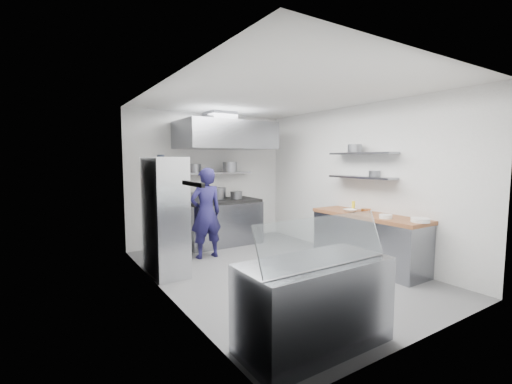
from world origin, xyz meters
TOP-DOWN VIEW (x-y plane):
  - floor at (0.00, 0.00)m, footprint 5.00×5.00m
  - ceiling at (0.00, 0.00)m, footprint 5.00×5.00m
  - wall_back at (0.00, 2.50)m, footprint 3.60×2.80m
  - wall_front at (0.00, -2.50)m, footprint 3.60×2.80m
  - wall_left at (-1.80, 0.00)m, footprint 2.80×5.00m
  - wall_right at (1.80, 0.00)m, footprint 2.80×5.00m
  - gas_range at (0.10, 2.10)m, footprint 1.60×0.80m
  - cooktop at (0.10, 2.10)m, footprint 1.57×0.78m
  - stock_pot_left at (-0.49, 2.01)m, footprint 0.28×0.28m
  - stock_pot_mid at (0.11, 2.33)m, footprint 0.37×0.37m
  - stock_pot_right at (0.45, 2.09)m, footprint 0.26×0.26m
  - over_range_shelf at (0.10, 2.34)m, footprint 1.60×0.30m
  - shelf_pot_a at (-0.33, 2.54)m, footprint 0.28×0.28m
  - shelf_pot_b at (0.31, 2.12)m, footprint 0.30×0.30m
  - extractor_hood at (0.10, 1.93)m, footprint 1.90×1.15m
  - hood_duct at (0.10, 2.15)m, footprint 0.55×0.55m
  - red_firebox at (-1.25, 2.44)m, footprint 0.22×0.10m
  - chef at (-0.61, 1.35)m, footprint 0.61×0.41m
  - wire_rack at (-1.53, 0.86)m, footprint 0.50×0.90m
  - rack_bin_a at (-1.53, 1.03)m, footprint 0.15×0.19m
  - rack_bin_b at (-1.53, 1.50)m, footprint 0.15×0.19m
  - rack_jar at (-1.48, 1.17)m, footprint 0.12×0.12m
  - knife_strip at (-1.78, -0.90)m, footprint 0.04×0.55m
  - prep_counter_base at (1.48, -0.60)m, footprint 0.62×2.00m
  - prep_counter_top at (1.48, -0.60)m, footprint 0.65×2.04m
  - plate_stack_a at (1.49, -1.52)m, footprint 0.27×0.27m
  - plate_stack_b at (1.35, -1.04)m, footprint 0.20×0.20m
  - copper_pan at (1.62, -0.44)m, footprint 0.17×0.17m
  - squeeze_bottle at (1.50, -0.26)m, footprint 0.06×0.06m
  - mixing_bowl at (1.37, -0.30)m, footprint 0.24×0.24m
  - wall_shelf_lower at (1.64, -0.30)m, footprint 0.30×1.30m
  - wall_shelf_upper at (1.64, -0.30)m, footprint 0.30×1.30m
  - shelf_pot_c at (1.75, -0.48)m, footprint 0.19×0.19m
  - shelf_pot_d at (1.61, -0.16)m, footprint 0.25×0.25m
  - display_case at (-1.00, -2.00)m, footprint 1.50×0.70m
  - display_glass at (-1.00, -2.12)m, footprint 1.47×0.19m

SIDE VIEW (x-z plane):
  - floor at x=0.00m, z-range 0.00..0.00m
  - prep_counter_base at x=1.48m, z-range 0.00..0.84m
  - display_case at x=-1.00m, z-range 0.00..0.85m
  - gas_range at x=0.10m, z-range 0.00..0.90m
  - rack_bin_a at x=-1.53m, z-range 0.72..0.88m
  - chef at x=-0.61m, z-range 0.00..1.66m
  - prep_counter_top at x=1.48m, z-range 0.84..0.90m
  - wire_rack at x=-1.53m, z-range 0.00..1.85m
  - mixing_bowl at x=1.37m, z-range 0.90..0.95m
  - cooktop at x=0.10m, z-range 0.90..0.96m
  - plate_stack_a at x=1.49m, z-range 0.90..0.96m
  - plate_stack_b at x=1.35m, z-range 0.90..0.96m
  - copper_pan at x=1.62m, z-range 0.90..0.96m
  - squeeze_bottle at x=1.50m, z-range 0.90..1.08m
  - stock_pot_right at x=0.45m, z-range 0.96..1.12m
  - stock_pot_left at x=-0.49m, z-range 0.96..1.16m
  - display_glass at x=-1.00m, z-range 0.86..1.28m
  - stock_pot_mid at x=0.11m, z-range 0.96..1.20m
  - rack_bin_b at x=-1.53m, z-range 1.21..1.39m
  - wall_back at x=0.00m, z-range 1.39..1.41m
  - wall_front at x=0.00m, z-range 1.39..1.41m
  - wall_left at x=-1.80m, z-range 1.39..1.41m
  - wall_right at x=1.80m, z-range 1.39..1.41m
  - red_firebox at x=-1.25m, z-range 1.29..1.55m
  - wall_shelf_lower at x=1.64m, z-range 1.48..1.52m
  - over_range_shelf at x=0.10m, z-range 1.50..1.54m
  - knife_strip at x=-1.78m, z-range 1.53..1.57m
  - shelf_pot_c at x=1.75m, z-range 1.52..1.62m
  - shelf_pot_a at x=-0.33m, z-range 1.54..1.72m
  - shelf_pot_b at x=0.31m, z-range 1.54..1.76m
  - rack_jar at x=-1.48m, z-range 1.71..1.89m
  - wall_shelf_upper at x=1.64m, z-range 1.90..1.94m
  - shelf_pot_d at x=1.61m, z-range 1.94..2.08m
  - extractor_hood at x=0.10m, z-range 2.02..2.57m
  - hood_duct at x=0.10m, z-range 2.56..2.80m
  - ceiling at x=0.00m, z-range 2.80..2.80m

